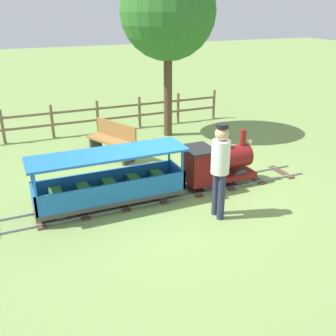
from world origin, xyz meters
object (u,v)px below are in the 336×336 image
Objects in this scene: park_bench at (113,140)px; passenger_car at (110,185)px; oak_tree_near at (168,12)px; conductor_person at (220,164)px; locomotive at (216,163)px.

passenger_car is at bearing -17.16° from park_bench.
park_bench is 0.31× the size of oak_tree_near.
oak_tree_near is (-1.06, 1.86, 2.74)m from park_bench.
passenger_car is 1.67× the size of conductor_person.
oak_tree_near is (-3.41, 0.47, 2.67)m from locomotive.
park_bench is at bearing 162.84° from passenger_car.
passenger_car is (0.00, -2.12, -0.06)m from locomotive.
park_bench is at bearing -60.39° from oak_tree_near.
locomotive is 4.36m from oak_tree_near.
locomotive is 2.12m from passenger_car.
conductor_person is 1.20× the size of park_bench.
locomotive is 2.73m from park_bench.
oak_tree_near reaches higher than passenger_car.
locomotive is 1.30m from conductor_person.
locomotive is at bearing 90.00° from passenger_car.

